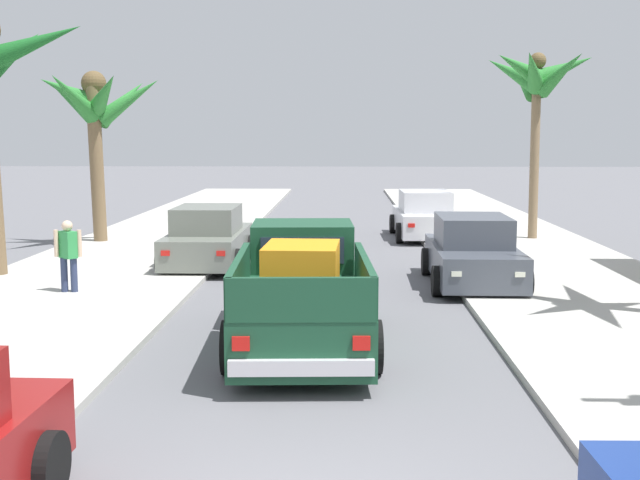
# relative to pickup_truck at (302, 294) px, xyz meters

# --- Properties ---
(sidewalk_left) EXTENTS (5.14, 60.00, 0.12)m
(sidewalk_left) POSITION_rel_pickup_truck_xyz_m (-5.07, 5.85, -0.76)
(sidewalk_left) COLOR #B2AFA8
(sidewalk_left) RESTS_ON ground
(sidewalk_right) EXTENTS (5.14, 60.00, 0.12)m
(sidewalk_right) POSITION_rel_pickup_truck_xyz_m (5.63, 5.85, -0.76)
(sidewalk_right) COLOR #B2AFA8
(sidewalk_right) RESTS_ON ground
(curb_left) EXTENTS (0.16, 60.00, 0.10)m
(curb_left) POSITION_rel_pickup_truck_xyz_m (-3.90, 5.85, -0.77)
(curb_left) COLOR silver
(curb_left) RESTS_ON ground
(curb_right) EXTENTS (0.16, 60.00, 0.10)m
(curb_right) POSITION_rel_pickup_truck_xyz_m (4.46, 5.85, -0.77)
(curb_right) COLOR silver
(curb_right) RESTS_ON ground
(pickup_truck) EXTENTS (2.39, 5.29, 1.80)m
(pickup_truck) POSITION_rel_pickup_truck_xyz_m (0.00, 0.00, 0.00)
(pickup_truck) COLOR #19472D
(pickup_truck) RESTS_ON ground
(car_right_near) EXTENTS (2.08, 4.29, 1.54)m
(car_right_near) POSITION_rel_pickup_truck_xyz_m (3.26, 13.54, -0.11)
(car_right_near) COLOR silver
(car_right_near) RESTS_ON ground
(car_left_mid) EXTENTS (2.04, 4.27, 1.54)m
(car_left_mid) POSITION_rel_pickup_truck_xyz_m (-2.78, 7.66, -0.11)
(car_left_mid) COLOR slate
(car_left_mid) RESTS_ON ground
(car_right_mid) EXTENTS (2.07, 4.28, 1.54)m
(car_right_mid) POSITION_rel_pickup_truck_xyz_m (3.51, 5.31, -0.11)
(car_right_mid) COLOR #474C56
(car_right_mid) RESTS_ON ground
(palm_tree_left_fore) EXTENTS (3.86, 4.18, 5.20)m
(palm_tree_left_fore) POSITION_rel_pickup_truck_xyz_m (-6.69, 11.52, 3.33)
(palm_tree_left_fore) COLOR brown
(palm_tree_left_fore) RESTS_ON ground
(palm_tree_left_back) EXTENTS (3.37, 3.81, 5.92)m
(palm_tree_left_back) POSITION_rel_pickup_truck_xyz_m (6.59, 12.83, 4.18)
(palm_tree_left_back) COLOR #846B4C
(palm_tree_left_back) RESTS_ON ground
(pedestrian) EXTENTS (0.57, 0.42, 1.59)m
(pedestrian) POSITION_rel_pickup_truck_xyz_m (-4.97, 3.66, 0.09)
(pedestrian) COLOR navy
(pedestrian) RESTS_ON ground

